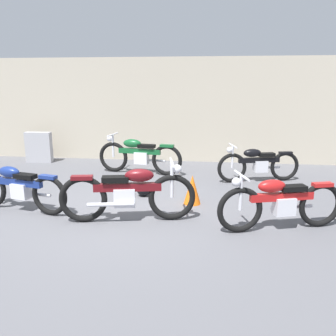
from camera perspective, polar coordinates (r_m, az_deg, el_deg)
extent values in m
plane|color=#56565B|center=(6.34, -8.09, -6.96)|extent=(40.00, 40.00, 0.00)
cube|color=#B2A893|center=(10.23, -1.96, 9.38)|extent=(18.00, 0.30, 2.90)
cube|color=#9E9EA3|center=(10.65, -20.17, 3.18)|extent=(0.74, 0.22, 0.86)
sphere|color=black|center=(7.08, -3.96, -3.38)|extent=(0.29, 0.29, 0.29)
cone|color=orange|center=(6.60, 3.96, -3.50)|extent=(0.32, 0.32, 0.55)
torus|color=black|center=(9.02, -8.83, 1.77)|extent=(0.77, 0.20, 0.76)
torus|color=black|center=(8.55, -0.18, 1.27)|extent=(0.77, 0.20, 0.76)
cube|color=silver|center=(8.74, -4.30, 1.65)|extent=(0.36, 0.26, 0.29)
cube|color=#145128|center=(8.72, -4.64, 2.74)|extent=(1.07, 0.26, 0.13)
ellipsoid|color=#145128|center=(8.76, -5.82, 4.00)|extent=(0.48, 0.27, 0.21)
cube|color=black|center=(8.64, -3.49, 3.56)|extent=(0.44, 0.25, 0.08)
cube|color=#145128|center=(8.48, -0.18, 3.61)|extent=(0.35, 0.17, 0.06)
cylinder|color=silver|center=(8.97, -8.89, 3.56)|extent=(0.06, 0.06, 0.57)
cylinder|color=silver|center=(8.92, -8.96, 5.38)|extent=(0.13, 0.60, 0.04)
sphere|color=silver|center=(8.97, -9.42, 4.73)|extent=(0.15, 0.15, 0.15)
cylinder|color=silver|center=(8.80, -2.74, 1.27)|extent=(0.73, 0.17, 0.06)
torus|color=black|center=(5.80, 0.63, -4.77)|extent=(0.78, 0.24, 0.78)
torus|color=black|center=(5.87, -13.55, -4.94)|extent=(0.78, 0.24, 0.78)
cube|color=silver|center=(5.78, -7.04, -4.70)|extent=(0.37, 0.27, 0.30)
cube|color=#590F14|center=(5.73, -6.56, -3.08)|extent=(1.09, 0.31, 0.13)
ellipsoid|color=#590F14|center=(5.67, -4.68, -1.20)|extent=(0.50, 0.30, 0.21)
cube|color=black|center=(5.70, -8.52, -1.77)|extent=(0.45, 0.27, 0.09)
cube|color=#590F14|center=(5.76, -13.76, -1.53)|extent=(0.36, 0.19, 0.06)
cylinder|color=silver|center=(5.71, 0.64, -1.99)|extent=(0.06, 0.06, 0.59)
cylinder|color=silver|center=(5.64, 0.64, 0.88)|extent=(0.16, 0.61, 0.04)
sphere|color=silver|center=(5.67, 1.50, -0.16)|extent=(0.15, 0.15, 0.15)
cylinder|color=silver|center=(5.70, -9.23, -5.83)|extent=(0.74, 0.20, 0.06)
torus|color=black|center=(8.09, 10.31, 0.01)|extent=(0.68, 0.25, 0.68)
torus|color=black|center=(8.55, 18.34, 0.27)|extent=(0.68, 0.25, 0.68)
cube|color=silver|center=(8.31, 14.74, 0.28)|extent=(0.33, 0.25, 0.26)
cube|color=black|center=(8.26, 14.51, 1.27)|extent=(0.94, 0.33, 0.11)
ellipsoid|color=black|center=(8.17, 13.49, 2.39)|extent=(0.44, 0.28, 0.19)
cube|color=black|center=(8.30, 15.63, 2.11)|extent=(0.40, 0.26, 0.07)
cube|color=black|center=(8.48, 18.50, 2.34)|extent=(0.32, 0.18, 0.06)
cylinder|color=silver|center=(8.03, 10.39, 1.78)|extent=(0.05, 0.05, 0.51)
cylinder|color=silver|center=(7.98, 10.47, 3.57)|extent=(0.17, 0.53, 0.03)
sphere|color=silver|center=(7.98, 9.93, 2.91)|extent=(0.13, 0.13, 0.13)
cylinder|color=silver|center=(8.50, 15.60, 0.06)|extent=(0.64, 0.22, 0.06)
torus|color=black|center=(5.44, 11.56, -6.68)|extent=(0.71, 0.29, 0.71)
torus|color=black|center=(6.03, 23.42, -5.52)|extent=(0.71, 0.29, 0.71)
cube|color=silver|center=(5.72, 18.26, -5.87)|extent=(0.36, 0.28, 0.27)
cube|color=#B21919|center=(5.65, 17.94, -4.42)|extent=(0.99, 0.38, 0.12)
ellipsoid|color=#B21919|center=(5.52, 16.44, -2.81)|extent=(0.47, 0.31, 0.20)
cube|color=black|center=(5.69, 19.61, -3.06)|extent=(0.43, 0.28, 0.08)
cube|color=#B21919|center=(5.93, 23.73, -2.48)|extent=(0.33, 0.20, 0.06)
cylinder|color=silver|center=(5.35, 11.70, -3.97)|extent=(0.05, 0.05, 0.54)
cylinder|color=silver|center=(5.28, 11.84, -1.19)|extent=(0.20, 0.55, 0.04)
sphere|color=silver|center=(5.28, 11.00, -2.25)|extent=(0.14, 0.14, 0.14)
cylinder|color=silver|center=(5.93, 19.37, -5.97)|extent=(0.67, 0.25, 0.06)
torus|color=black|center=(6.34, -18.64, -4.24)|extent=(0.70, 0.24, 0.70)
cube|color=silver|center=(6.71, -22.69, -3.43)|extent=(0.34, 0.26, 0.27)
cube|color=navy|center=(6.70, -23.12, -2.12)|extent=(0.98, 0.31, 0.12)
ellipsoid|color=navy|center=(6.78, -24.33, -0.56)|extent=(0.45, 0.28, 0.19)
cube|color=black|center=(6.56, -22.11, -1.23)|extent=(0.41, 0.25, 0.08)
cube|color=navy|center=(6.25, -18.86, -1.38)|extent=(0.33, 0.18, 0.06)
cylinder|color=silver|center=(6.69, -20.76, -3.91)|extent=(0.67, 0.20, 0.06)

